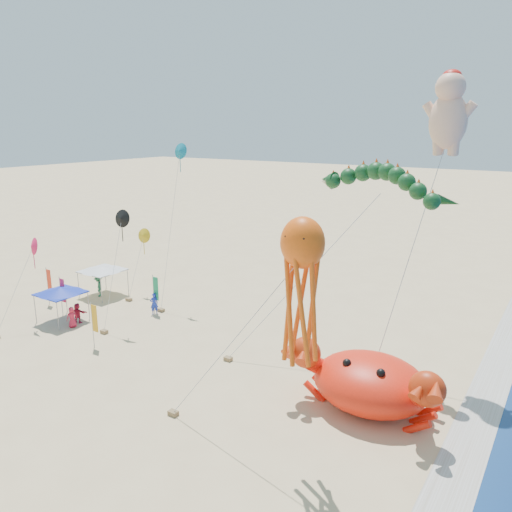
{
  "coord_description": "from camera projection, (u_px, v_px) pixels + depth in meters",
  "views": [
    {
      "loc": [
        14.8,
        -23.79,
        14.54
      ],
      "look_at": [
        -2.0,
        2.0,
        6.5
      ],
      "focal_mm": 35.0,
      "sensor_mm": 36.0,
      "label": 1
    }
  ],
  "objects": [
    {
      "name": "foam_strip",
      "position": [
        473.0,
        432.0,
        24.44
      ],
      "size": [
        320.0,
        320.0,
        0.0
      ],
      "primitive_type": "plane",
      "color": "silver",
      "rests_on": "ground"
    },
    {
      "name": "beachgoers",
      "position": [
        119.0,
        307.0,
        38.98
      ],
      "size": [
        26.73,
        6.86,
        1.86
      ],
      "color": "silver",
      "rests_on": "ground"
    },
    {
      "name": "feather_flags",
      "position": [
        90.0,
        294.0,
        38.28
      ],
      "size": [
        10.53,
        6.89,
        3.2
      ],
      "color": "gray",
      "rests_on": "ground"
    },
    {
      "name": "crab_inflatable",
      "position": [
        370.0,
        382.0,
        26.05
      ],
      "size": [
        8.25,
        5.34,
        3.62
      ],
      "color": "red",
      "rests_on": "ground"
    },
    {
      "name": "canopy_white",
      "position": [
        102.0,
        268.0,
        43.71
      ],
      "size": [
        3.54,
        3.54,
        2.71
      ],
      "color": "gray",
      "rests_on": "ground"
    },
    {
      "name": "ground",
      "position": [
        265.0,
        369.0,
        30.78
      ],
      "size": [
        320.0,
        320.0,
        0.0
      ],
      "primitive_type": "plane",
      "color": "#D1B784",
      "rests_on": "ground"
    },
    {
      "name": "cherub_kite",
      "position": [
        449.0,
        111.0,
        28.01
      ],
      "size": [
        3.34,
        5.51,
        17.58
      ],
      "color": "#FDBE9A",
      "rests_on": "ground"
    },
    {
      "name": "octopus_kite",
      "position": [
        301.0,
        280.0,
        20.23
      ],
      "size": [
        8.3,
        1.66,
        11.1
      ],
      "color": "#FF580D",
      "rests_on": "ground"
    },
    {
      "name": "canopy_blue",
      "position": [
        60.0,
        291.0,
        37.83
      ],
      "size": [
        3.28,
        3.28,
        2.71
      ],
      "color": "gray",
      "rests_on": "ground"
    },
    {
      "name": "dragon_kite",
      "position": [
        379.0,
        186.0,
        30.38
      ],
      "size": [
        12.04,
        8.55,
        12.04
      ],
      "color": "#103C19",
      "rests_on": "ground"
    },
    {
      "name": "small_kites",
      "position": [
        120.0,
        223.0,
        38.94
      ],
      "size": [
        7.3,
        13.53,
        13.26
      ],
      "color": "#0C728E",
      "rests_on": "ground"
    }
  ]
}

